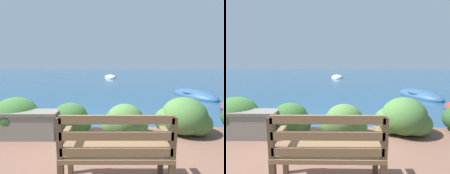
# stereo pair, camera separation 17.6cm
# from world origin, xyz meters

# --- Properties ---
(ground_plane) EXTENTS (80.00, 80.00, 0.00)m
(ground_plane) POSITION_xyz_m (0.00, 0.00, 0.00)
(ground_plane) COLOR navy
(park_bench) EXTENTS (1.26, 0.48, 0.93)m
(park_bench) POSITION_xyz_m (0.32, -1.93, 0.70)
(park_bench) COLOR brown
(park_bench) RESTS_ON patio_terrace
(stone_wall) EXTENTS (1.86, 0.39, 0.53)m
(stone_wall) POSITION_xyz_m (-1.69, -0.56, 0.49)
(stone_wall) COLOR slate
(stone_wall) RESTS_ON patio_terrace
(hedge_clump_left) EXTENTS (1.12, 0.80, 0.76)m
(hedge_clump_left) POSITION_xyz_m (-1.70, -0.34, 0.55)
(hedge_clump_left) COLOR #38662D
(hedge_clump_left) RESTS_ON patio_terrace
(hedge_clump_centre) EXTENTS (0.93, 0.67, 0.63)m
(hedge_clump_centre) POSITION_xyz_m (-0.60, -0.29, 0.49)
(hedge_clump_centre) COLOR #2D5628
(hedge_clump_centre) RESTS_ON patio_terrace
(hedge_clump_right) EXTENTS (0.95, 0.68, 0.64)m
(hedge_clump_right) POSITION_xyz_m (0.52, -0.45, 0.50)
(hedge_clump_right) COLOR #426B33
(hedge_clump_right) RESTS_ON patio_terrace
(hedge_clump_far_right) EXTENTS (1.13, 0.81, 0.77)m
(hedge_clump_far_right) POSITION_xyz_m (1.73, -0.37, 0.55)
(hedge_clump_far_right) COLOR #426B33
(hedge_clump_far_right) RESTS_ON patio_terrace
(rowboat_nearest) EXTENTS (1.92, 2.85, 0.66)m
(rowboat_nearest) POSITION_xyz_m (4.33, 4.65, 0.06)
(rowboat_nearest) COLOR #2D517A
(rowboat_nearest) RESTS_ON ground_plane
(rowboat_mid) EXTENTS (1.39, 2.43, 0.62)m
(rowboat_mid) POSITION_xyz_m (0.09, 15.24, 0.06)
(rowboat_mid) COLOR silver
(rowboat_mid) RESTS_ON ground_plane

